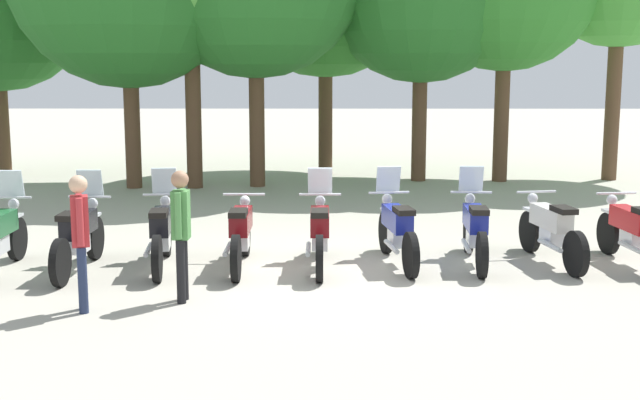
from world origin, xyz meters
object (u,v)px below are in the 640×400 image
Objects in this scene: motorcycle_8 at (632,231)px; motorcycle_1 at (79,235)px; person_1 at (181,226)px; person_2 at (80,233)px; motorcycle_5 at (397,229)px; motorcycle_6 at (475,229)px; motorcycle_7 at (551,229)px; motorcycle_4 at (320,232)px; motorcycle_3 at (241,233)px; motorcycle_2 at (162,232)px.

motorcycle_1 is at bearing 86.24° from motorcycle_8.
person_2 is (-1.11, -0.42, 0.00)m from person_1.
person_1 reaches higher than motorcycle_5.
person_2 reaches higher than motorcycle_6.
motorcycle_4 is at bearing 84.72° from motorcycle_7.
motorcycle_6 is at bearing 80.97° from motorcycle_8.
motorcycle_3 is at bearing 86.72° from motorcycle_5.
motorcycle_1 is 1.00× the size of motorcycle_2.
motorcycle_5 is (3.37, 0.21, 0.00)m from motorcycle_2.
person_1 is (-2.79, -1.94, 0.42)m from motorcycle_5.
motorcycle_6 is 1.01× the size of motorcycle_7.
person_2 reaches higher than motorcycle_2.
motorcycle_2 is 1.13m from motorcycle_3.
motorcycle_5 is 4.58m from person_2.
motorcycle_2 is 1.00× the size of motorcycle_6.
motorcycle_4 is at bearing -95.25° from motorcycle_2.
motorcycle_6 is at bearing -83.70° from motorcycle_1.
person_2 is (-3.90, -2.36, 0.43)m from motorcycle_5.
motorcycle_3 is 1.00× the size of motorcycle_6.
motorcycle_3 is 1.88m from person_1.
motorcycle_8 is (1.13, -0.14, 0.00)m from motorcycle_7.
person_2 reaches higher than person_1.
person_2 is (-0.53, -2.15, 0.43)m from motorcycle_2.
motorcycle_2 is at bearing 110.36° from person_1.
motorcycle_6 is 4.41m from person_1.
motorcycle_7 is at bearing -85.73° from motorcycle_4.
motorcycle_4 is 3.55m from person_2.
motorcycle_2 is 1.00× the size of motorcycle_8.
motorcycle_7 is 0.99× the size of motorcycle_8.
motorcycle_7 is (5.62, 0.29, -0.01)m from motorcycle_2.
motorcycle_2 reaches higher than motorcycle_8.
motorcycle_4 is 1.00× the size of motorcycle_5.
motorcycle_4 is 3.38m from motorcycle_7.
motorcycle_1 is at bearing 84.60° from motorcycle_7.
motorcycle_8 is 6.46m from person_1.
motorcycle_3 is 2.25m from motorcycle_5.
motorcycle_2 and motorcycle_4 have the same top height.
motorcycle_1 and motorcycle_2 have the same top height.
motorcycle_6 is 1.35× the size of person_2.
motorcycle_1 and motorcycle_6 have the same top height.
motorcycle_2 is 1.35× the size of person_1.
motorcycle_2 is at bearing 85.12° from motorcycle_5.
motorcycle_2 is 5.63m from motorcycle_7.
motorcycle_3 is (1.13, 0.01, -0.01)m from motorcycle_2.
motorcycle_7 is at bearing 76.36° from motorcycle_8.
person_2 reaches higher than motorcycle_8.
motorcycle_2 is at bearing 95.98° from motorcycle_6.
motorcycle_2 is 1.35× the size of person_2.
motorcycle_2 is 6.75m from motorcycle_8.
motorcycle_6 is at bearing -92.75° from motorcycle_2.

